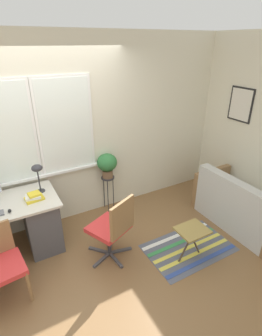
{
  "coord_description": "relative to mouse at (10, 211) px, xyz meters",
  "views": [
    {
      "loc": [
        -0.55,
        -2.72,
        2.55
      ],
      "look_at": [
        1.06,
        0.18,
        0.94
      ],
      "focal_mm": 28.0,
      "sensor_mm": 36.0,
      "label": 1
    }
  ],
  "objects": [
    {
      "name": "desk_lamp",
      "position": [
        0.42,
        0.3,
        0.29
      ],
      "size": [
        0.14,
        0.14,
        0.39
      ],
      "color": "#2D2D33",
      "rests_on": "desk"
    },
    {
      "name": "mouse",
      "position": [
        0.0,
        0.0,
        0.0
      ],
      "size": [
        0.04,
        0.06,
        0.03
      ],
      "color": "black",
      "rests_on": "desk"
    },
    {
      "name": "plant_stand",
      "position": [
        1.48,
        0.52,
        -0.27
      ],
      "size": [
        0.21,
        0.21,
        0.6
      ],
      "color": "#333338",
      "rests_on": "ground_plane"
    },
    {
      "name": "office_chair_swivel",
      "position": [
        1.07,
        -0.51,
        -0.3
      ],
      "size": [
        0.59,
        0.59,
        0.91
      ],
      "rotation": [
        0.0,
        0.0,
        3.56
      ],
      "color": "#47474C",
      "rests_on": "ground_plane"
    },
    {
      "name": "folding_stool",
      "position": [
        1.93,
        -1.0,
        -0.37
      ],
      "size": [
        0.38,
        0.32,
        0.46
      ],
      "color": "olive",
      "rests_on": "ground_plane"
    },
    {
      "name": "ground_plane",
      "position": [
        0.56,
        -0.16,
        -0.78
      ],
      "size": [
        14.0,
        14.0,
        0.0
      ],
      "primitive_type": "plane",
      "color": "brown"
    },
    {
      "name": "couch_loveseat",
      "position": [
        3.06,
        -0.82,
        -0.49
      ],
      "size": [
        0.74,
        1.43,
        0.82
      ],
      "rotation": [
        0.0,
        0.0,
        1.57
      ],
      "color": "beige",
      "rests_on": "ground_plane"
    },
    {
      "name": "wall_back_with_window",
      "position": [
        0.56,
        0.65,
        0.58
      ],
      "size": [
        9.0,
        0.12,
        2.7
      ],
      "color": "beige",
      "rests_on": "ground_plane"
    },
    {
      "name": "floor_rug_striped",
      "position": [
        2.03,
        -0.86,
        -0.77
      ],
      "size": [
        1.17,
        0.74,
        0.01
      ],
      "color": "#565B6B",
      "rests_on": "ground_plane"
    },
    {
      "name": "book_stack",
      "position": [
        0.3,
        0.13,
        0.02
      ],
      "size": [
        0.23,
        0.18,
        0.09
      ],
      "color": "yellow",
      "rests_on": "desk"
    },
    {
      "name": "potted_plant",
      "position": [
        1.48,
        0.52,
        0.06
      ],
      "size": [
        0.31,
        0.31,
        0.4
      ],
      "color": "brown",
      "rests_on": "plant_stand"
    },
    {
      "name": "wall_right_with_picture",
      "position": [
        3.56,
        -0.16,
        0.57
      ],
      "size": [
        0.08,
        9.0,
        2.7
      ],
      "color": "beige",
      "rests_on": "ground_plane"
    }
  ]
}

